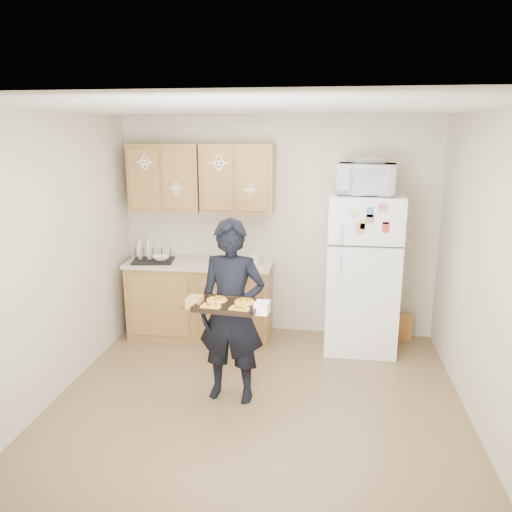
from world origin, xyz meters
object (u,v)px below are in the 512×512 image
object	(u,v)px
refrigerator	(361,273)
person	(232,312)
dish_rack	(153,254)
microwave	(366,179)
baking_tray	(228,306)

from	to	relation	value
refrigerator	person	world-z (taller)	refrigerator
person	dish_rack	xyz separation A→B (m)	(-1.14, 1.23, 0.18)
refrigerator	microwave	distance (m)	1.01
person	microwave	distance (m)	1.99
baking_tray	microwave	size ratio (longest dim) A/B	0.88
baking_tray	dish_rack	xyz separation A→B (m)	(-1.17, 1.53, 0.01)
baking_tray	dish_rack	bearing A→B (deg)	132.53
refrigerator	baking_tray	world-z (taller)	refrigerator
refrigerator	baking_tray	bearing A→B (deg)	-126.30
baking_tray	dish_rack	world-z (taller)	dish_rack
refrigerator	person	distance (m)	1.74
dish_rack	baking_tray	bearing A→B (deg)	-52.75
person	dish_rack	world-z (taller)	person
microwave	dish_rack	xyz separation A→B (m)	(-2.31, 0.01, -0.87)
person	microwave	world-z (taller)	microwave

